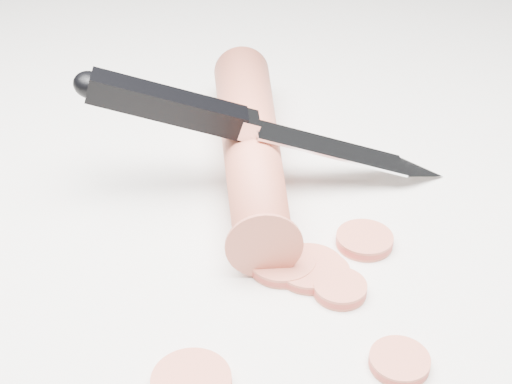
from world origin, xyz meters
name	(u,v)px	position (x,y,z in m)	size (l,w,h in m)	color
ground	(266,221)	(0.00, 0.00, 0.00)	(2.40, 2.40, 0.00)	silver
carrot	(251,142)	(0.02, 0.06, 0.02)	(0.04, 0.04, 0.23)	#D0563D
carrot_slice_0	(191,383)	(-0.09, -0.10, 0.00)	(0.04, 0.04, 0.01)	#C25841
carrot_slice_1	(340,289)	(0.01, -0.08, 0.00)	(0.03, 0.03, 0.01)	#C25841
carrot_slice_2	(282,263)	(-0.01, -0.04, 0.00)	(0.04, 0.04, 0.01)	#C25841
carrot_slice_3	(323,272)	(0.01, -0.06, 0.00)	(0.03, 0.03, 0.01)	#C25841
carrot_slice_4	(365,240)	(0.04, -0.05, 0.00)	(0.03, 0.03, 0.01)	#C25841
carrot_slice_5	(310,269)	(0.00, -0.06, 0.00)	(0.04, 0.04, 0.01)	#C25841
carrot_slice_6	(399,361)	(0.01, -0.14, 0.00)	(0.03, 0.03, 0.01)	#C25841
kitchen_knife	(269,126)	(0.02, 0.04, 0.04)	(0.24, 0.11, 0.09)	silver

